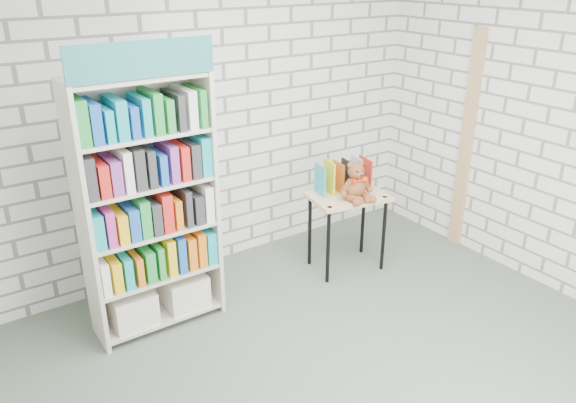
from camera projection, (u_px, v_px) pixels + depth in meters
ground at (344, 379)px, 3.84m from camera, size 4.50×4.50×0.00m
room_shell at (356, 125)px, 3.13m from camera, size 4.52×4.02×2.81m
bookshelf at (148, 206)px, 4.08m from camera, size 0.97×0.38×2.18m
display_table at (348, 205)px, 5.01m from camera, size 0.74×0.58×0.72m
table_books at (343, 176)px, 5.01m from camera, size 0.50×0.29×0.28m
teddy_bear at (356, 184)px, 4.84m from camera, size 0.31×0.30×0.34m
door_trim at (467, 143)px, 5.29m from camera, size 0.05×0.12×2.10m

